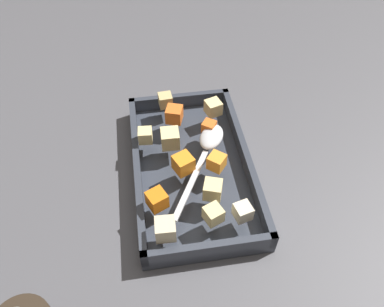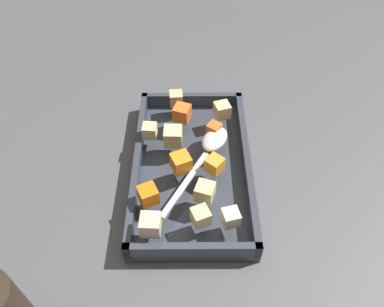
{
  "view_description": "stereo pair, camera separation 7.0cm",
  "coord_description": "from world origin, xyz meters",
  "views": [
    {
      "loc": [
        -0.44,
        0.05,
        0.58
      ],
      "look_at": [
        0.02,
        -0.02,
        0.06
      ],
      "focal_mm": 35.48,
      "sensor_mm": 36.0,
      "label": 1
    },
    {
      "loc": [
        -0.45,
        -0.02,
        0.58
      ],
      "look_at": [
        0.02,
        -0.02,
        0.06
      ],
      "focal_mm": 35.48,
      "sensor_mm": 36.0,
      "label": 2
    }
  ],
  "objects": [
    {
      "name": "potato_chunk_far_right",
      "position": [
        0.06,
        0.02,
        0.06
      ],
      "size": [
        0.03,
        0.03,
        0.03
      ],
      "primitive_type": "cube",
      "rotation": [
        0.0,
        0.0,
        6.26
      ],
      "color": "#E0CC89",
      "rests_on": "baking_dish"
    },
    {
      "name": "potato_chunk_corner_nw",
      "position": [
        -0.13,
        0.05,
        0.06
      ],
      "size": [
        0.03,
        0.03,
        0.03
      ],
      "primitive_type": "cube",
      "rotation": [
        0.0,
        0.0,
        6.24
      ],
      "color": "beige",
      "rests_on": "baking_dish"
    },
    {
      "name": "serving_spoon",
      "position": [
        0.04,
        -0.06,
        0.06
      ],
      "size": [
        0.21,
        0.13,
        0.02
      ],
      "rotation": [
        0.0,
        0.0,
        2.64
      ],
      "color": "silver",
      "rests_on": "baking_dish"
    },
    {
      "name": "potato_chunk_back_center",
      "position": [
        0.17,
        0.01,
        0.06
      ],
      "size": [
        0.03,
        0.03,
        0.03
      ],
      "primitive_type": "cube",
      "rotation": [
        0.0,
        0.0,
        3.22
      ],
      "color": "tan",
      "rests_on": "baking_dish"
    },
    {
      "name": "potato_chunk_mid_right",
      "position": [
        0.08,
        0.06,
        0.06
      ],
      "size": [
        0.03,
        0.03,
        0.03
      ],
      "primitive_type": "cube",
      "rotation": [
        0.0,
        0.0,
        3.06
      ],
      "color": "#E0CC89",
      "rests_on": "baking_dish"
    },
    {
      "name": "potato_chunk_under_handle",
      "position": [
        -0.12,
        -0.03,
        0.06
      ],
      "size": [
        0.04,
        0.04,
        0.03
      ],
      "primitive_type": "cube",
      "rotation": [
        0.0,
        0.0,
        5.11
      ],
      "color": "#E0CC89",
      "rests_on": "baking_dish"
    },
    {
      "name": "carrot_chunk_near_left",
      "position": [
        0.12,
        -0.0,
        0.06
      ],
      "size": [
        0.04,
        0.04,
        0.03
      ],
      "primitive_type": "cube",
      "rotation": [
        0.0,
        0.0,
        5.95
      ],
      "color": "orange",
      "rests_on": "baking_dish"
    },
    {
      "name": "carrot_chunk_mid_left",
      "position": [
        -0.01,
        0.0,
        0.06
      ],
      "size": [
        0.04,
        0.04,
        0.03
      ],
      "primitive_type": "cube",
      "rotation": [
        0.0,
        0.0,
        3.57
      ],
      "color": "orange",
      "rests_on": "baking_dish"
    },
    {
      "name": "potato_chunk_corner_sw",
      "position": [
        0.13,
        -0.08,
        0.06
      ],
      "size": [
        0.04,
        0.04,
        0.03
      ],
      "primitive_type": "cube",
      "rotation": [
        0.0,
        0.0,
        3.45
      ],
      "color": "#E0CC89",
      "rests_on": "baking_dish"
    },
    {
      "name": "potato_chunk_near_right",
      "position": [
        -0.07,
        -0.04,
        0.06
      ],
      "size": [
        0.04,
        0.04,
        0.03
      ],
      "primitive_type": "cube",
      "rotation": [
        0.0,
        0.0,
        1.24
      ],
      "color": "#E0CC89",
      "rests_on": "baking_dish"
    },
    {
      "name": "carrot_chunk_center",
      "position": [
        -0.08,
        0.05,
        0.06
      ],
      "size": [
        0.04,
        0.04,
        0.03
      ],
      "primitive_type": "cube",
      "rotation": [
        0.0,
        0.0,
        0.44
      ],
      "color": "orange",
      "rests_on": "baking_dish"
    },
    {
      "name": "carrot_chunk_rim_edge",
      "position": [
        0.08,
        -0.06,
        0.06
      ],
      "size": [
        0.03,
        0.03,
        0.02
      ],
      "primitive_type": "cube",
      "rotation": [
        0.0,
        0.0,
        2.52
      ],
      "color": "orange",
      "rests_on": "baking_dish"
    },
    {
      "name": "ground_plane",
      "position": [
        0.0,
        0.0,
        0.0
      ],
      "size": [
        4.0,
        4.0,
        0.0
      ],
      "primitive_type": "plane",
      "color": "#4C4C51"
    },
    {
      "name": "carrot_chunk_near_spoon",
      "position": [
        -0.01,
        -0.06,
        0.06
      ],
      "size": [
        0.04,
        0.04,
        0.03
      ],
      "primitive_type": "cube",
      "rotation": [
        0.0,
        0.0,
        5.58
      ],
      "color": "orange",
      "rests_on": "baking_dish"
    },
    {
      "name": "baking_dish",
      "position": [
        0.02,
        -0.02,
        0.01
      ],
      "size": [
        0.38,
        0.22,
        0.05
      ],
      "color": "#333842",
      "rests_on": "ground_plane"
    },
    {
      "name": "parsnip_chunk_heap_side",
      "position": [
        -0.12,
        -0.08,
        0.06
      ],
      "size": [
        0.03,
        0.03,
        0.03
      ],
      "primitive_type": "cube",
      "rotation": [
        0.0,
        0.0,
        1.82
      ],
      "color": "beige",
      "rests_on": "baking_dish"
    }
  ]
}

